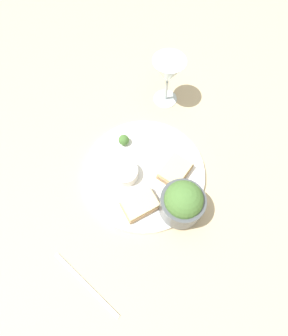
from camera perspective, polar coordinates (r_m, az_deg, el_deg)
ground_plane at (r=0.65m, az=0.00°, el=-1.26°), size 4.00×4.00×0.00m
dinner_plate at (r=0.64m, az=0.00°, el=-1.01°), size 0.30×0.30×0.01m
salad_bowl at (r=0.57m, az=8.38°, el=-7.39°), size 0.10×0.10×0.11m
sauce_ramekin at (r=0.62m, az=-4.14°, el=-1.03°), size 0.06×0.06×0.03m
cheese_toast_near at (r=0.63m, az=6.79°, el=-0.63°), size 0.09×0.07×0.03m
cheese_toast_far at (r=0.60m, az=-0.84°, el=-8.03°), size 0.10×0.09×0.03m
wine_glass at (r=0.70m, az=5.27°, el=19.86°), size 0.08×0.08×0.14m
garnish at (r=0.67m, az=-4.42°, el=6.09°), size 0.03×0.03×0.03m
fork at (r=0.61m, az=-12.54°, el=-23.48°), size 0.06×0.18×0.01m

